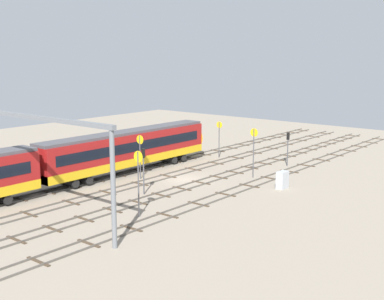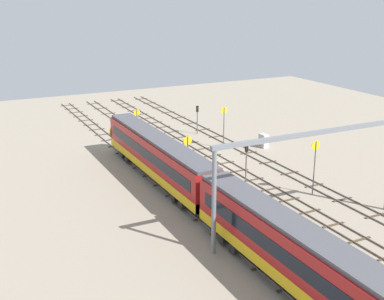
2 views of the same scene
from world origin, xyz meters
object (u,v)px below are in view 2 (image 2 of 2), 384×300
object	(u,v)px
speed_sign_far_trackside	(315,159)
speed_sign_distant_end	(188,151)
overhead_gantry	(313,156)
relay_cabinet	(264,141)
train	(209,194)
speed_sign_mid_trackside	(137,122)
speed_sign_near_foreground	(224,122)
signal_light_trackside_approach	(197,115)
signal_light_trackside_departure	(246,158)

from	to	relation	value
speed_sign_far_trackside	speed_sign_distant_end	bearing A→B (deg)	44.33
overhead_gantry	speed_sign_far_trackside	size ratio (longest dim) A/B	3.39
speed_sign_far_trackside	relay_cabinet	size ratio (longest dim) A/B	3.16
relay_cabinet	train	bearing A→B (deg)	134.18
speed_sign_distant_end	train	bearing A→B (deg)	163.81
speed_sign_mid_trackside	overhead_gantry	bearing A→B (deg)	-172.48
relay_cabinet	overhead_gantry	bearing A→B (deg)	154.69
speed_sign_mid_trackside	speed_sign_distant_end	size ratio (longest dim) A/B	0.99
speed_sign_mid_trackside	train	bearing A→B (deg)	173.63
speed_sign_near_foreground	speed_sign_mid_trackside	distance (m)	11.72
train	overhead_gantry	bearing A→B (deg)	-126.70
overhead_gantry	relay_cabinet	world-z (taller)	overhead_gantry
speed_sign_far_trackside	signal_light_trackside_approach	xyz separation A→B (m)	(25.85, 0.07, -0.97)
overhead_gantry	speed_sign_mid_trackside	size ratio (longest dim) A/B	4.00
signal_light_trackside_approach	speed_sign_near_foreground	bearing A→B (deg)	179.77
speed_sign_near_foreground	signal_light_trackside_approach	distance (m)	7.80
train	speed_sign_near_foreground	size ratio (longest dim) A/B	9.06
speed_sign_far_trackside	signal_light_trackside_departure	world-z (taller)	speed_sign_far_trackside
signal_light_trackside_approach	signal_light_trackside_departure	bearing A→B (deg)	167.29
speed_sign_near_foreground	speed_sign_mid_trackside	bearing A→B (deg)	55.28
overhead_gantry	speed_sign_near_foreground	distance (m)	25.10
speed_sign_mid_trackside	speed_sign_far_trackside	bearing A→B (deg)	-158.56
speed_sign_distant_end	signal_light_trackside_departure	xyz separation A→B (m)	(-4.34, -4.80, -0.25)
signal_light_trackside_departure	speed_sign_mid_trackside	bearing A→B (deg)	14.56
overhead_gantry	train	bearing A→B (deg)	53.30
overhead_gantry	speed_sign_near_foreground	size ratio (longest dim) A/B	3.47
signal_light_trackside_departure	relay_cabinet	size ratio (longest dim) A/B	2.54
speed_sign_near_foreground	signal_light_trackside_approach	xyz separation A→B (m)	(7.75, -0.03, -0.84)
speed_sign_distant_end	signal_light_trackside_approach	xyz separation A→B (m)	(16.14, -9.42, -0.49)
train	speed_sign_mid_trackside	bearing A→B (deg)	-6.37
signal_light_trackside_approach	relay_cabinet	bearing A→B (deg)	-153.77
overhead_gantry	signal_light_trackside_approach	size ratio (longest dim) A/B	4.61
speed_sign_far_trackside	signal_light_trackside_departure	distance (m)	7.17
speed_sign_far_trackside	signal_light_trackside_departure	xyz separation A→B (m)	(5.38, 4.69, -0.74)
speed_sign_mid_trackside	speed_sign_distant_end	world-z (taller)	speed_sign_distant_end
speed_sign_near_foreground	signal_light_trackside_departure	distance (m)	13.54
train	overhead_gantry	xyz separation A→B (m)	(-5.19, -6.96, 4.06)
speed_sign_mid_trackside	signal_light_trackside_departure	xyz separation A→B (m)	(-19.40, -5.04, -0.11)
overhead_gantry	signal_light_trackside_departure	bearing A→B (deg)	-4.71
speed_sign_distant_end	speed_sign_far_trackside	bearing A→B (deg)	-135.67
speed_sign_near_foreground	speed_sign_distant_end	xyz separation A→B (m)	(-8.38, 9.39, -0.35)
speed_sign_near_foreground	signal_light_trackside_approach	world-z (taller)	speed_sign_near_foreground
speed_sign_near_foreground	overhead_gantry	bearing A→B (deg)	167.15
speed_sign_mid_trackside	speed_sign_far_trackside	world-z (taller)	speed_sign_far_trackside
signal_light_trackside_departure	speed_sign_near_foreground	bearing A→B (deg)	-19.82
train	overhead_gantry	distance (m)	9.58
speed_sign_near_foreground	signal_light_trackside_departure	world-z (taller)	speed_sign_near_foreground
signal_light_trackside_departure	relay_cabinet	distance (m)	14.36
overhead_gantry	signal_light_trackside_departure	distance (m)	12.17
speed_sign_far_trackside	signal_light_trackside_approach	bearing A→B (deg)	0.16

